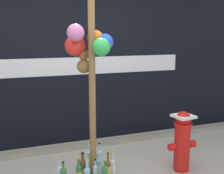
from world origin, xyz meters
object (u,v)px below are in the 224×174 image
Objects in this scene: bottle_9 at (89,161)px; bottle_11 at (112,166)px; fire_hydrant at (182,140)px; bottle_3 at (108,170)px; bottle_6 at (95,174)px; bottle_7 at (87,174)px; bottle_1 at (79,173)px; bottle_8 at (100,160)px; bottle_2 at (60,173)px; memorial_post at (89,31)px; bottle_0 at (83,169)px; bottle_5 at (98,167)px.

bottle_9 reaches higher than bottle_11.
fire_hydrant is 1.05m from bottle_3.
fire_hydrant is 1.24m from bottle_9.
bottle_7 reaches higher than bottle_6.
bottle_9 reaches higher than bottle_7.
bottle_1 is 0.82× the size of bottle_8.
bottle_11 is at bearing 13.43° from bottle_7.
bottle_2 is at bearing 160.83° from bottle_6.
bottle_9 is at bearing 163.84° from fire_hydrant.
bottle_2 is 0.91× the size of bottle_3.
bottle_2 is at bearing 164.38° from bottle_3.
fire_hydrant reaches higher than bottle_8.
memorial_post reaches higher than bottle_0.
bottle_8 is (-0.02, 0.28, 0.01)m from bottle_3.
bottle_0 is 1.11× the size of bottle_6.
bottle_0 is 0.29m from bottle_2.
bottle_1 is (-0.16, -0.04, -1.68)m from memorial_post.
bottle_8 is (-1.03, 0.32, -0.26)m from fire_hydrant.
bottle_9 is at bearing 46.80° from bottle_1.
bottle_11 is at bearing -8.12° from bottle_0.
bottle_9 is (0.00, 0.27, 0.04)m from bottle_6.
memorial_post is at bearing 100.09° from bottle_6.
bottle_3 is (0.17, -0.13, -1.66)m from memorial_post.
bottle_2 reaches higher than bottle_7.
bottle_3 is (0.34, -0.09, 0.02)m from bottle_1.
bottle_1 is 1.09× the size of bottle_5.
bottle_8 is 1.25× the size of bottle_11.
bottle_11 is (0.66, -0.03, -0.01)m from bottle_2.
bottle_1 is 0.96× the size of bottle_2.
bottle_0 is at bearing 145.83° from bottle_3.
bottle_9 reaches higher than bottle_8.
bottle_1 is 1.01× the size of bottle_7.
bottle_8 is at bearing 20.79° from bottle_0.
bottle_9 reaches higher than bottle_0.
fire_hydrant is 1.11m from bottle_8.
bottle_0 is at bearing 169.78° from fire_hydrant.
bottle_3 is at bearing -61.85° from bottle_9.
fire_hydrant is at bearing -3.20° from bottle_6.
memorial_post is 1.72m from bottle_2.
bottle_0 reaches higher than bottle_1.
fire_hydrant is at bearing -17.47° from bottle_8.
bottle_2 is at bearing 164.02° from bottle_1.
bottle_3 is at bearing -10.00° from bottle_7.
bottle_9 is (0.11, 0.11, 0.03)m from bottle_0.
bottle_0 is 0.91× the size of bottle_3.
bottle_1 is at bearing -166.96° from memorial_post.
bottle_9 is (-0.14, 0.01, -0.00)m from bottle_8.
bottle_3 is at bearing -86.02° from bottle_8.
bottle_9 is (-1.17, 0.34, -0.26)m from fire_hydrant.
bottle_11 reaches higher than bottle_5.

